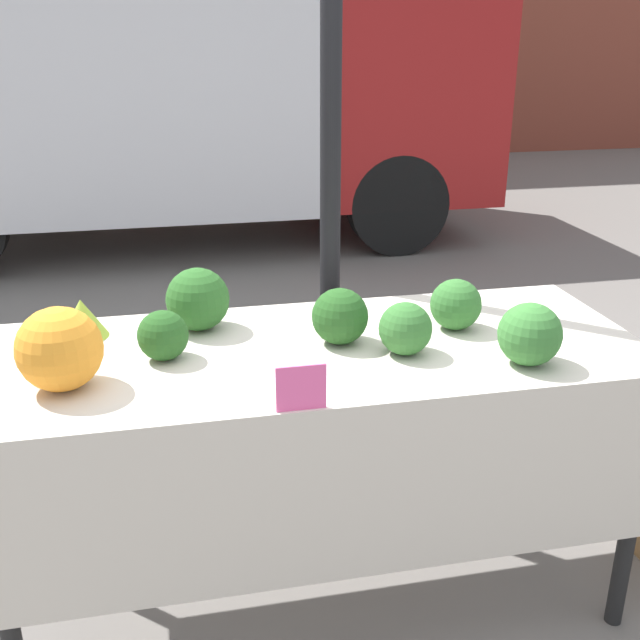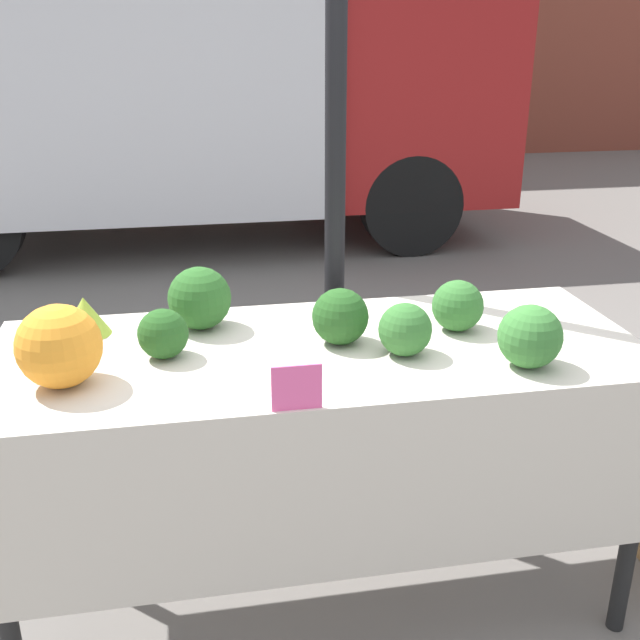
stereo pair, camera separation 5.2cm
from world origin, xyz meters
The scene contains 13 objects.
ground_plane centered at (0.00, 0.00, 0.00)m, with size 40.00×40.00×0.00m, color slate.
tent_pole centered at (0.15, 0.56, 1.39)m, with size 0.07×0.07×2.78m.
parked_truck centered at (-0.39, 4.55, 1.36)m, with size 4.95×2.10×2.54m.
market_table centered at (0.00, -0.06, 0.73)m, with size 1.81×0.73×0.85m.
orange_cauliflower centered at (-0.67, -0.12, 0.96)m, with size 0.21×0.21×0.21m.
romanesco_head centered at (-0.65, 0.21, 0.91)m, with size 0.14×0.14×0.11m.
broccoli_head_0 centered at (0.06, 0.02, 0.93)m, with size 0.16×0.16×0.16m.
broccoli_head_1 centered at (-0.42, 0.01, 0.92)m, with size 0.14×0.14×0.14m.
broccoli_head_2 centered at (0.51, -0.22, 0.94)m, with size 0.17×0.17×0.17m.
broccoli_head_3 centered at (0.42, 0.05, 0.93)m, with size 0.15×0.15×0.15m.
broccoli_head_4 centered at (-0.32, 0.20, 0.95)m, with size 0.18×0.18×0.18m.
broccoli_head_5 centered at (0.22, -0.09, 0.93)m, with size 0.15×0.15×0.15m.
price_sign centered at (-0.12, -0.35, 0.91)m, with size 0.12×0.01×0.11m.
Camera 2 is at (-0.35, -1.88, 1.67)m, focal length 42.00 mm.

